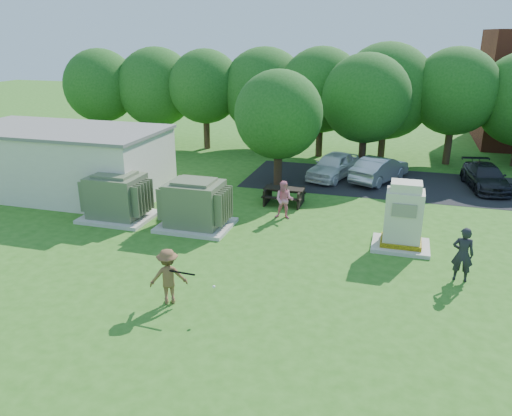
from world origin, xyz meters
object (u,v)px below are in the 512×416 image
(car_dark, at_px, (485,177))
(transformer_left, at_px, (117,197))
(picnic_table, at_px, (284,194))
(batter, at_px, (168,276))
(transformer_right, at_px, (195,205))
(generator_cabinet, at_px, (403,219))
(car_white, at_px, (333,166))
(car_silver_a, at_px, (380,169))
(person_by_generator, at_px, (463,254))
(person_at_picnic, at_px, (284,200))

(car_dark, bearing_deg, transformer_left, -159.18)
(picnic_table, xyz_separation_m, batter, (-1.19, -10.00, 0.37))
(transformer_right, height_order, car_dark, transformer_right)
(transformer_right, xyz_separation_m, generator_cabinet, (8.35, 0.26, 0.17))
(car_white, height_order, car_silver_a, car_white)
(generator_cabinet, bearing_deg, batter, -136.73)
(transformer_left, distance_m, car_silver_a, 14.15)
(car_dark, bearing_deg, batter, -134.34)
(transformer_right, xyz_separation_m, picnic_table, (2.87, 3.98, -0.47))
(generator_cabinet, xyz_separation_m, batter, (-6.67, -6.28, -0.27))
(car_white, bearing_deg, picnic_table, -89.65)
(picnic_table, bearing_deg, batter, -96.76)
(transformer_right, xyz_separation_m, car_white, (4.47, 9.19, -0.25))
(batter, relative_size, car_white, 0.41)
(transformer_left, relative_size, car_white, 0.71)
(transformer_left, xyz_separation_m, batter, (5.39, -6.02, -0.09))
(transformer_left, height_order, generator_cabinet, generator_cabinet)
(car_white, distance_m, car_dark, 7.95)
(picnic_table, xyz_separation_m, person_by_generator, (7.42, -5.95, 0.43))
(person_by_generator, height_order, car_white, person_by_generator)
(car_silver_a, bearing_deg, person_at_picnic, 87.73)
(picnic_table, distance_m, person_by_generator, 9.52)
(batter, relative_size, person_at_picnic, 1.03)
(transformer_left, distance_m, generator_cabinet, 12.06)
(generator_cabinet, bearing_deg, car_white, 113.48)
(car_dark, bearing_deg, car_white, 172.38)
(person_by_generator, bearing_deg, car_dark, -96.28)
(person_at_picnic, height_order, car_dark, person_at_picnic)
(transformer_left, distance_m, picnic_table, 7.70)
(picnic_table, relative_size, car_dark, 0.44)
(transformer_left, height_order, person_at_picnic, transformer_left)
(car_silver_a, height_order, car_dark, car_silver_a)
(car_white, bearing_deg, car_dark, 19.42)
(car_dark, bearing_deg, car_silver_a, 172.75)
(picnic_table, distance_m, car_silver_a, 6.69)
(transformer_left, xyz_separation_m, car_dark, (16.12, 9.47, -0.35))
(person_at_picnic, bearing_deg, generator_cabinet, -23.42)
(transformer_left, relative_size, car_silver_a, 0.71)
(transformer_left, xyz_separation_m, person_at_picnic, (7.03, 2.07, -0.12))
(picnic_table, bearing_deg, car_white, 72.91)
(transformer_left, distance_m, car_white, 12.30)
(transformer_left, height_order, car_dark, transformer_left)
(generator_cabinet, bearing_deg, car_dark, 66.15)
(batter, bearing_deg, car_silver_a, -134.38)
(person_by_generator, xyz_separation_m, person_at_picnic, (-6.96, 4.04, -0.09))
(car_white, bearing_deg, transformer_left, -114.21)
(picnic_table, distance_m, person_at_picnic, 2.00)
(transformer_right, distance_m, car_silver_a, 11.60)
(transformer_right, bearing_deg, generator_cabinet, 1.79)
(car_white, bearing_deg, generator_cabinet, -49.08)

